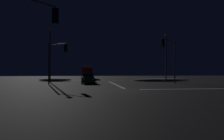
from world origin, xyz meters
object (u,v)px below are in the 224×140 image
at_px(sedan_green, 88,78).
at_px(box_truck, 87,72).
at_px(traffic_signal_ne, 170,53).
at_px(streetlamp_left_near, 50,51).
at_px(sedan_silver, 87,77).
at_px(traffic_signal_sw, 18,26).
at_px(streetlamp_right_near, 166,54).
at_px(traffic_signal_nw, 56,56).
at_px(sedan_gray, 88,76).

bearing_deg(sedan_green, box_truck, 90.24).
relative_size(traffic_signal_ne, streetlamp_left_near, 0.73).
bearing_deg(sedan_silver, traffic_signal_sw, -99.41).
bearing_deg(traffic_signal_sw, streetlamp_left_near, 95.10).
relative_size(sedan_green, sedan_silver, 1.00).
distance_m(traffic_signal_ne, streetlamp_right_near, 6.76).
xyz_separation_m(traffic_signal_sw, traffic_signal_ne, (16.23, 16.23, -0.01)).
height_order(sedan_silver, traffic_signal_nw, traffic_signal_nw).
bearing_deg(traffic_signal_nw, box_truck, 79.16).
distance_m(sedan_gray, traffic_signal_nw, 16.25).
height_order(sedan_green, sedan_gray, same).
bearing_deg(traffic_signal_ne, streetlamp_right_near, 73.12).
height_order(sedan_silver, sedan_gray, same).
bearing_deg(traffic_signal_sw, traffic_signal_nw, 90.59).
bearing_deg(sedan_silver, box_truck, 89.71).
distance_m(sedan_green, traffic_signal_ne, 12.87).
bearing_deg(streetlamp_right_near, traffic_signal_ne, -106.88).
height_order(sedan_silver, streetlamp_right_near, streetlamp_right_near).
height_order(box_truck, traffic_signal_sw, traffic_signal_sw).
bearing_deg(sedan_silver, sedan_gray, 88.03).
bearing_deg(traffic_signal_nw, sedan_green, 32.17).
bearing_deg(sedan_green, sedan_gray, 89.65).
bearing_deg(box_truck, streetlamp_left_near, -110.73).
relative_size(traffic_signal_ne, traffic_signal_nw, 1.13).
height_order(traffic_signal_sw, traffic_signal_nw, traffic_signal_sw).
relative_size(traffic_signal_sw, traffic_signal_nw, 1.13).
bearing_deg(box_truck, streetlamp_right_near, -49.56).
distance_m(sedan_silver, box_truck, 14.29).
xyz_separation_m(sedan_green, sedan_silver, (-0.16, 5.73, 0.00)).
distance_m(sedan_gray, streetlamp_right_near, 16.99).
xyz_separation_m(sedan_green, traffic_signal_ne, (11.96, -2.90, 3.77)).
xyz_separation_m(traffic_signal_sw, traffic_signal_nw, (-0.17, 16.34, -0.54)).
height_order(traffic_signal_nw, streetlamp_left_near, streetlamp_left_near).
xyz_separation_m(sedan_green, traffic_signal_nw, (-4.45, -2.80, 3.23)).
height_order(sedan_green, traffic_signal_sw, traffic_signal_sw).
xyz_separation_m(sedan_gray, traffic_signal_nw, (-4.52, -15.27, 3.23)).
bearing_deg(sedan_green, streetlamp_right_near, 14.35).
distance_m(sedan_gray, traffic_signal_ne, 19.79).
xyz_separation_m(box_truck, traffic_signal_sw, (-4.19, -39.12, 2.87)).
distance_m(sedan_silver, sedan_gray, 6.75).
relative_size(sedan_gray, traffic_signal_sw, 0.65).
relative_size(sedan_silver, streetlamp_left_near, 0.47).
distance_m(sedan_green, traffic_signal_sw, 19.97).
xyz_separation_m(sedan_green, box_truck, (-0.08, 19.99, 0.91)).
xyz_separation_m(streetlamp_left_near, streetlamp_right_near, (20.22, 0.00, -0.28)).
bearing_deg(traffic_signal_nw, traffic_signal_ne, -0.37).
bearing_deg(sedan_silver, streetlamp_left_near, -160.54).
bearing_deg(sedan_silver, traffic_signal_nw, -116.71).
distance_m(sedan_green, streetlamp_right_near, 14.96).
relative_size(sedan_silver, traffic_signal_sw, 0.65).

